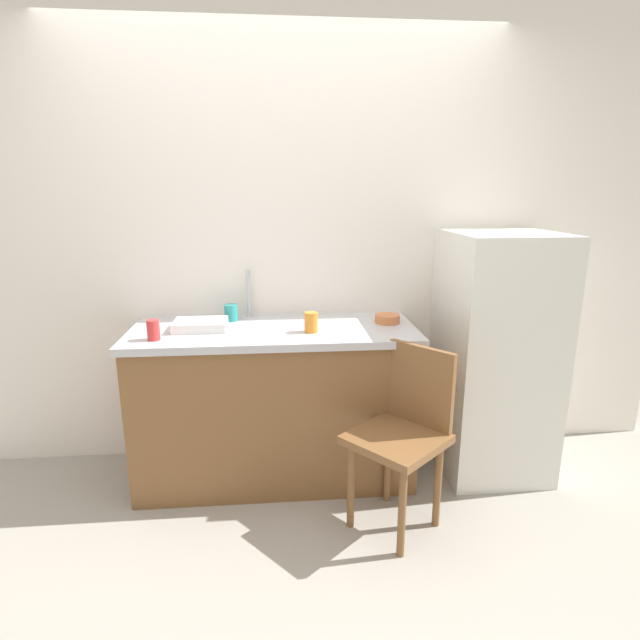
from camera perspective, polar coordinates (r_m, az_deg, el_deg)
The scene contains 12 objects.
ground_plane at distance 2.59m, azimuth -3.18°, elevation -24.19°, with size 8.00×8.00×0.00m, color #9E998E.
back_wall at distance 3.03m, azimuth -4.26°, elevation 9.33°, with size 4.80×0.10×2.69m, color white.
cabinet_base at distance 2.92m, azimuth -5.05°, elevation -9.63°, with size 1.51×0.60×0.85m, color brown.
countertop at distance 2.77m, azimuth -5.25°, elevation -1.26°, with size 1.55×0.64×0.04m, color #B7B7BC.
faucet at distance 2.98m, azimuth -8.06°, elevation 2.96°, with size 0.02×0.02×0.28m, color #B7B7BC.
refrigerator at distance 3.08m, azimuth 19.08°, elevation -3.70°, with size 0.58×0.62×1.39m, color silver.
chair at distance 2.52m, azimuth 9.47°, elevation -12.09°, with size 0.56×0.56×0.89m.
dish_tray at distance 2.79m, azimuth -13.34°, elevation -0.55°, with size 0.28×0.20×0.05m, color white.
terracotta_bowl at distance 2.87m, azimuth 7.61°, elevation 0.16°, with size 0.14×0.14×0.05m, color #C67042.
cup_red at distance 2.65m, azimuth -18.30°, elevation -1.08°, with size 0.06×0.06×0.10m, color red.
cup_teal at distance 2.93m, azimuth -10.01°, elevation 0.82°, with size 0.08×0.08×0.09m, color teal.
cup_orange at distance 2.66m, azimuth -1.01°, elevation -0.25°, with size 0.07×0.07×0.11m, color orange.
Camera 1 is at (-0.05, -2.02, 1.63)m, focal length 28.36 mm.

